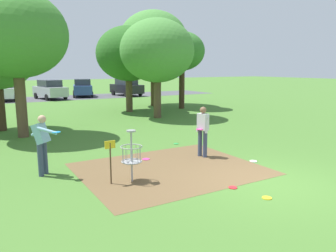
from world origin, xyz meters
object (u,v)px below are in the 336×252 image
frisbee_far_left (176,144)px  tree_mid_center (182,52)px  tree_near_right (128,54)px  frisbee_by_tee (253,161)px  tree_far_center (16,35)px  disc_golf_basket (129,154)px  parked_car_center_right (83,88)px  player_throwing (203,129)px  frisbee_far_right (267,198)px  parked_car_center_left (50,90)px  parked_car_rightmost (127,87)px  tree_far_right (157,51)px  frisbee_mid_grass (146,159)px  frisbee_near_basket (233,188)px  player_foreground_watching (42,141)px  parked_car_leftmost (5,91)px  tree_mid_left (153,40)px

frisbee_far_left → tree_mid_center: 12.30m
tree_near_right → tree_mid_center: 4.11m
frisbee_by_tee → tree_far_center: bearing=126.6°
disc_golf_basket → frisbee_far_left: size_ratio=6.88×
disc_golf_basket → parked_car_center_right: bearing=76.3°
disc_golf_basket → player_throwing: (3.15, 1.02, 0.21)m
frisbee_far_right → tree_near_right: size_ratio=0.04×
parked_car_center_left → parked_car_rightmost: same height
disc_golf_basket → tree_far_right: bearing=57.4°
player_throwing → parked_car_rightmost: 25.40m
tree_far_right → frisbee_mid_grass: bearing=-121.2°
frisbee_near_basket → tree_mid_center: size_ratio=0.04×
parked_car_center_right → player_foreground_watching: bearing=-108.6°
player_foreground_watching → tree_far_right: bearing=44.4°
frisbee_far_right → tree_near_right: bearing=77.4°
disc_golf_basket → frisbee_far_right: disc_golf_basket is taller
frisbee_far_left → tree_near_right: 10.91m
player_foreground_watching → frisbee_far_right: player_foreground_watching is taller
frisbee_near_basket → tree_near_right: tree_near_right is taller
parked_car_leftmost → parked_car_center_right: bearing=4.4°
tree_far_center → parked_car_center_right: 20.81m
player_foreground_watching → frisbee_mid_grass: 3.34m
frisbee_near_basket → parked_car_center_left: bearing=88.1°
player_throwing → tree_far_right: size_ratio=0.29×
disc_golf_basket → frisbee_far_right: size_ratio=6.14×
parked_car_center_right → tree_mid_center: bearing=-76.1°
tree_mid_left → parked_car_center_right: size_ratio=1.62×
tree_mid_center → parked_car_center_right: bearing=103.9°
tree_mid_left → parked_car_rightmost: tree_mid_left is taller
player_foreground_watching → tree_near_right: bearing=55.8°
disc_golf_basket → frisbee_far_left: 4.61m
tree_far_center → player_foreground_watching: bearing=-91.9°
frisbee_by_tee → parked_car_center_left: parked_car_center_left is taller
frisbee_mid_grass → tree_mid_left: (7.54, 13.51, 5.06)m
player_throwing → tree_near_right: size_ratio=0.30×
tree_mid_center → tree_near_right: bearing=175.6°
tree_far_center → parked_car_leftmost: bearing=87.7°
tree_near_right → parked_car_center_left: size_ratio=1.28×
parked_car_rightmost → frisbee_far_left: bearing=-108.8°
frisbee_near_basket → tree_mid_left: tree_mid_left is taller
frisbee_near_basket → frisbee_by_tee: same height
frisbee_far_right → tree_far_center: size_ratio=0.04×
frisbee_near_basket → frisbee_far_left: (1.33, 4.82, 0.00)m
tree_mid_left → parked_car_center_right: (-2.43, 11.28, -4.15)m
frisbee_far_right → parked_car_leftmost: (-3.21, 28.57, 0.91)m
tree_near_right → tree_far_center: bearing=-144.3°
frisbee_near_basket → frisbee_mid_grass: size_ratio=0.87×
frisbee_near_basket → tree_far_center: (-3.71, 9.38, 4.33)m
disc_golf_basket → tree_far_right: 11.75m
player_foreground_watching → frisbee_far_right: size_ratio=7.55×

